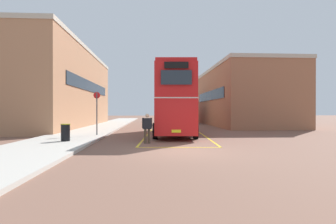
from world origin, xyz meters
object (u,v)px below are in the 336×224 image
(litter_bin, at_px, (65,132))
(bus_stop_sign, at_px, (97,109))
(double_decker_bus, at_px, (174,100))
(pedestrian_boarding, at_px, (147,126))
(single_deck_bus, at_px, (178,111))

(litter_bin, distance_m, bus_stop_sign, 3.83)
(double_decker_bus, distance_m, pedestrian_boarding, 5.72)
(double_decker_bus, bearing_deg, pedestrian_boarding, -110.16)
(bus_stop_sign, bearing_deg, single_deck_bus, 69.00)
(single_deck_bus, height_order, litter_bin, single_deck_bus)
(pedestrian_boarding, bearing_deg, single_deck_bus, 80.41)
(double_decker_bus, height_order, bus_stop_sign, double_decker_bus)
(litter_bin, bearing_deg, pedestrian_boarding, -1.66)
(pedestrian_boarding, distance_m, bus_stop_sign, 5.07)
(double_decker_bus, bearing_deg, litter_bin, -141.17)
(double_decker_bus, height_order, litter_bin, double_decker_bus)
(double_decker_bus, xyz_separation_m, single_deck_bus, (1.89, 17.23, -0.87))
(pedestrian_boarding, height_order, bus_stop_sign, bus_stop_sign)
(pedestrian_boarding, bearing_deg, bus_stop_sign, 133.38)
(litter_bin, height_order, bus_stop_sign, bus_stop_sign)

